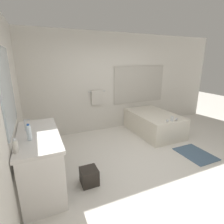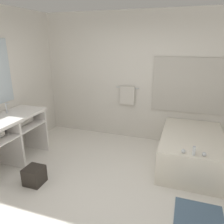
% 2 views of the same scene
% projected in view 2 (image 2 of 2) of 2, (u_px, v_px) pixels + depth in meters
% --- Properties ---
extents(ground_plane, '(16.00, 16.00, 0.00)m').
position_uv_depth(ground_plane, '(106.00, 201.00, 3.01)').
color(ground_plane, silver).
rests_on(ground_plane, ground).
extents(wall_back_with_blinds, '(7.40, 0.13, 2.70)m').
position_uv_depth(wall_back_with_blinds, '(144.00, 79.00, 4.59)').
color(wall_back_with_blinds, silver).
rests_on(wall_back_with_blinds, ground_plane).
extents(vanity_counter, '(0.61, 1.42, 0.91)m').
position_uv_depth(vanity_counter, '(9.00, 131.00, 3.70)').
color(vanity_counter, white).
rests_on(vanity_counter, ground_plane).
extents(sink_faucet, '(0.09, 0.04, 0.18)m').
position_uv_depth(sink_faucet, '(6.00, 108.00, 3.81)').
color(sink_faucet, silver).
rests_on(sink_faucet, vanity_counter).
extents(bathtub, '(1.02, 1.61, 0.69)m').
position_uv_depth(bathtub, '(191.00, 148.00, 3.83)').
color(bathtub, silver).
rests_on(bathtub, ground_plane).
extents(waste_bin, '(0.27, 0.27, 0.27)m').
position_uv_depth(waste_bin, '(34.00, 176.00, 3.36)').
color(waste_bin, '#2D2823').
rests_on(waste_bin, ground_plane).
extents(bath_mat, '(0.59, 0.78, 0.02)m').
position_uv_depth(bath_mat, '(199.00, 223.00, 2.65)').
color(bath_mat, slate).
rests_on(bath_mat, ground_plane).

